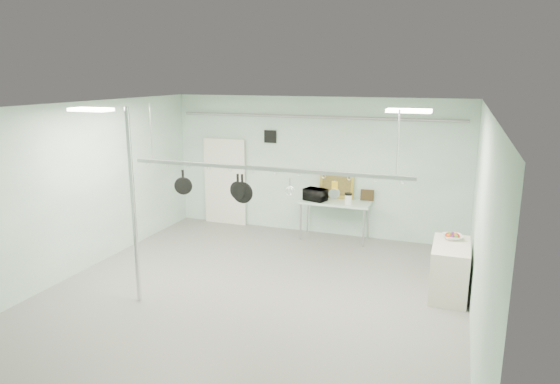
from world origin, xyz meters
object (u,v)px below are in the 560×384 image
at_px(pot_rack, 264,167).
at_px(coffee_canister, 348,200).
at_px(chrome_pole, 133,208).
at_px(side_cabinet, 450,270).
at_px(microwave, 316,195).
at_px(prep_table, 335,204).
at_px(skillet_right, 242,189).
at_px(skillet_mid, 238,186).
at_px(skillet_left, 183,182).
at_px(fruit_bowl, 452,237).

distance_m(pot_rack, coffee_canister, 3.43).
xyz_separation_m(chrome_pole, coffee_canister, (2.64, 4.02, -0.59)).
bearing_deg(coffee_canister, side_cabinet, -42.46).
bearing_deg(coffee_canister, microwave, 174.21).
height_order(chrome_pole, microwave, chrome_pole).
height_order(prep_table, pot_rack, pot_rack).
bearing_deg(coffee_canister, chrome_pole, -123.26).
relative_size(chrome_pole, skillet_right, 6.53).
relative_size(coffee_canister, skillet_right, 0.43).
bearing_deg(microwave, skillet_mid, 98.71).
xyz_separation_m(side_cabinet, skillet_mid, (-3.42, -1.10, 1.43)).
relative_size(side_cabinet, coffee_canister, 5.68).
relative_size(coffee_canister, skillet_mid, 0.51).
xyz_separation_m(skillet_left, skillet_mid, (1.04, 0.00, -0.00)).
distance_m(side_cabinet, coffee_canister, 3.05).
relative_size(pot_rack, skillet_mid, 11.50).
xyz_separation_m(chrome_pole, pot_rack, (1.90, 0.90, 0.63)).
xyz_separation_m(prep_table, skillet_left, (-1.91, -3.30, 1.04)).
xyz_separation_m(chrome_pole, fruit_bowl, (4.85, 2.30, -0.66)).
distance_m(prep_table, skillet_right, 3.54).
relative_size(microwave, skillet_right, 1.01).
relative_size(chrome_pole, fruit_bowl, 9.53).
height_order(microwave, skillet_left, skillet_left).
bearing_deg(coffee_canister, skillet_left, -125.72).
distance_m(chrome_pole, prep_table, 4.85).
relative_size(fruit_bowl, skillet_right, 0.69).
height_order(coffee_canister, skillet_left, skillet_left).
xyz_separation_m(pot_rack, skillet_mid, (-0.47, 0.00, -0.35)).
relative_size(side_cabinet, fruit_bowl, 3.57).
xyz_separation_m(microwave, skillet_left, (-1.48, -3.20, 0.83)).
bearing_deg(skillet_right, pot_rack, -1.39).
bearing_deg(side_cabinet, chrome_pole, -157.59).
bearing_deg(side_cabinet, skillet_left, -166.14).
xyz_separation_m(pot_rack, coffee_canister, (0.74, 3.12, -1.22)).
bearing_deg(skillet_left, coffee_canister, 33.20).
distance_m(prep_table, side_cabinet, 3.39).
distance_m(microwave, coffee_canister, 0.77).
bearing_deg(skillet_right, prep_table, 75.20).
bearing_deg(fruit_bowl, skillet_mid, -157.77).
relative_size(skillet_left, skillet_right, 0.85).
bearing_deg(microwave, prep_table, -150.50).
bearing_deg(fruit_bowl, microwave, 148.78).
bearing_deg(prep_table, skillet_mid, -104.72).
xyz_separation_m(chrome_pole, prep_table, (2.30, 4.20, -0.77)).
bearing_deg(fruit_bowl, pot_rack, -154.66).
bearing_deg(skillet_mid, prep_table, 85.34).
bearing_deg(skillet_mid, side_cabinet, 27.90).
xyz_separation_m(prep_table, pot_rack, (-0.40, -3.30, 1.40)).
bearing_deg(pot_rack, chrome_pole, -154.65).
bearing_deg(skillet_mid, microwave, 92.26).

